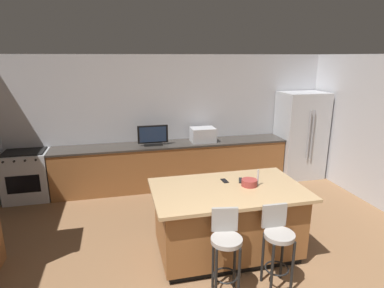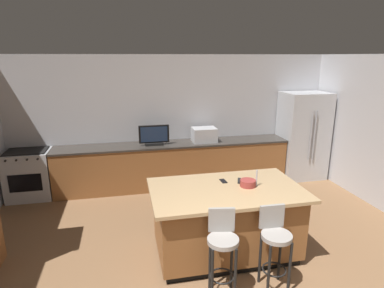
# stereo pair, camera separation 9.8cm
# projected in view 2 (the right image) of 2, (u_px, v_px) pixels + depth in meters

# --- Properties ---
(wall_back) EXTENTS (7.01, 0.12, 2.62)m
(wall_back) POSITION_uv_depth(u_px,v_px,m) (174.00, 119.00, 6.65)
(wall_back) COLOR #BCBCC1
(wall_back) RESTS_ON ground_plane
(counter_back) EXTENTS (4.65, 0.62, 0.90)m
(counter_back) POSITION_uv_depth(u_px,v_px,m) (174.00, 165.00, 6.50)
(counter_back) COLOR brown
(counter_back) RESTS_ON ground_plane
(kitchen_island) EXTENTS (1.96, 1.17, 0.94)m
(kitchen_island) POSITION_uv_depth(u_px,v_px,m) (226.00, 220.00, 4.23)
(kitchen_island) COLOR black
(kitchen_island) RESTS_ON ground_plane
(refrigerator) EXTENTS (0.93, 0.75, 1.85)m
(refrigerator) POSITION_uv_depth(u_px,v_px,m) (303.00, 136.00, 6.89)
(refrigerator) COLOR #B7BABF
(refrigerator) RESTS_ON ground_plane
(range_oven) EXTENTS (0.79, 0.63, 0.92)m
(range_oven) POSITION_uv_depth(u_px,v_px,m) (29.00, 174.00, 5.94)
(range_oven) COLOR #B7BABF
(range_oven) RESTS_ON ground_plane
(microwave) EXTENTS (0.48, 0.36, 0.28)m
(microwave) POSITION_uv_depth(u_px,v_px,m) (204.00, 135.00, 6.47)
(microwave) COLOR #B7BABF
(microwave) RESTS_ON counter_back
(tv_monitor) EXTENTS (0.59, 0.16, 0.40)m
(tv_monitor) POSITION_uv_depth(u_px,v_px,m) (154.00, 136.00, 6.20)
(tv_monitor) COLOR black
(tv_monitor) RESTS_ON counter_back
(sink_faucet_back) EXTENTS (0.02, 0.02, 0.24)m
(sink_faucet_back) POSITION_uv_depth(u_px,v_px,m) (165.00, 137.00, 6.41)
(sink_faucet_back) COLOR #B2B2B7
(sink_faucet_back) RESTS_ON counter_back
(sink_faucet_island) EXTENTS (0.02, 0.02, 0.22)m
(sink_faucet_island) POSITION_uv_depth(u_px,v_px,m) (257.00, 178.00, 4.16)
(sink_faucet_island) COLOR #B2B2B7
(sink_faucet_island) RESTS_ON kitchen_island
(bar_stool_left) EXTENTS (0.34, 0.36, 1.00)m
(bar_stool_left) POSITION_uv_depth(u_px,v_px,m) (222.00, 246.00, 3.45)
(bar_stool_left) COLOR gray
(bar_stool_left) RESTS_ON ground_plane
(bar_stool_right) EXTENTS (0.34, 0.34, 0.97)m
(bar_stool_right) POSITION_uv_depth(u_px,v_px,m) (275.00, 241.00, 3.58)
(bar_stool_right) COLOR gray
(bar_stool_right) RESTS_ON ground_plane
(fruit_bowl) EXTENTS (0.21, 0.21, 0.09)m
(fruit_bowl) POSITION_uv_depth(u_px,v_px,m) (248.00, 183.00, 4.17)
(fruit_bowl) COLOR #993833
(fruit_bowl) RESTS_ON kitchen_island
(cell_phone) EXTENTS (0.08, 0.15, 0.01)m
(cell_phone) POSITION_uv_depth(u_px,v_px,m) (223.00, 181.00, 4.34)
(cell_phone) COLOR black
(cell_phone) RESTS_ON kitchen_island
(tv_remote) EXTENTS (0.10, 0.17, 0.02)m
(tv_remote) POSITION_uv_depth(u_px,v_px,m) (239.00, 181.00, 4.34)
(tv_remote) COLOR black
(tv_remote) RESTS_ON kitchen_island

